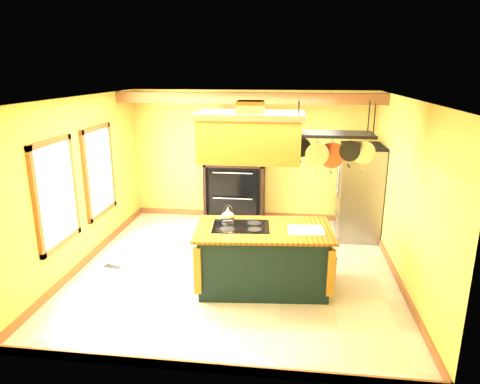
% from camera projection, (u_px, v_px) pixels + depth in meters
% --- Properties ---
extents(floor, '(5.00, 5.00, 0.00)m').
position_uv_depth(floor, '(236.00, 268.00, 6.92)').
color(floor, beige).
rests_on(floor, ground).
extents(ceiling, '(5.00, 5.00, 0.00)m').
position_uv_depth(ceiling, '(236.00, 98.00, 6.17)').
color(ceiling, white).
rests_on(ceiling, wall_back).
extents(wall_back, '(5.00, 0.02, 2.70)m').
position_uv_depth(wall_back, '(252.00, 156.00, 8.93)').
color(wall_back, gold).
rests_on(wall_back, floor).
extents(wall_front, '(5.00, 0.02, 2.70)m').
position_uv_depth(wall_front, '(202.00, 256.00, 4.16)').
color(wall_front, gold).
rests_on(wall_front, floor).
extents(wall_left, '(0.02, 5.00, 2.70)m').
position_uv_depth(wall_left, '(81.00, 183.00, 6.84)').
color(wall_left, gold).
rests_on(wall_left, floor).
extents(wall_right, '(0.02, 5.00, 2.70)m').
position_uv_depth(wall_right, '(405.00, 194.00, 6.25)').
color(wall_right, gold).
rests_on(wall_right, floor).
extents(ceiling_beam, '(5.00, 0.15, 0.20)m').
position_uv_depth(ceiling_beam, '(248.00, 98.00, 7.82)').
color(ceiling_beam, '#975B2E').
rests_on(ceiling_beam, ceiling).
extents(window_near, '(0.06, 1.06, 1.56)m').
position_uv_depth(window_near, '(56.00, 194.00, 6.06)').
color(window_near, '#975B2E').
rests_on(window_near, wall_left).
extents(window_far, '(0.06, 1.06, 1.56)m').
position_uv_depth(window_far, '(99.00, 171.00, 7.39)').
color(window_far, '#975B2E').
rests_on(window_far, wall_left).
extents(kitchen_island, '(2.03, 1.25, 1.11)m').
position_uv_depth(kitchen_island, '(263.00, 257.00, 6.21)').
color(kitchen_island, '#12272A').
rests_on(kitchen_island, floor).
extents(range_hood, '(1.43, 0.81, 0.80)m').
position_uv_depth(range_hood, '(250.00, 135.00, 5.74)').
color(range_hood, '#AB832A').
rests_on(range_hood, ceiling).
extents(pot_rack, '(1.12, 0.52, 0.90)m').
position_uv_depth(pot_rack, '(333.00, 142.00, 5.64)').
color(pot_rack, black).
rests_on(pot_rack, ceiling).
extents(refrigerator, '(0.75, 0.89, 1.73)m').
position_uv_depth(refrigerator, '(359.00, 194.00, 8.03)').
color(refrigerator, gray).
rests_on(refrigerator, floor).
extents(hutch, '(1.23, 0.56, 2.18)m').
position_uv_depth(hutch, '(235.00, 182.00, 8.88)').
color(hutch, black).
rests_on(hutch, floor).
extents(floor_register, '(0.30, 0.18, 0.01)m').
position_uv_depth(floor_register, '(112.00, 266.00, 6.97)').
color(floor_register, black).
rests_on(floor_register, floor).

